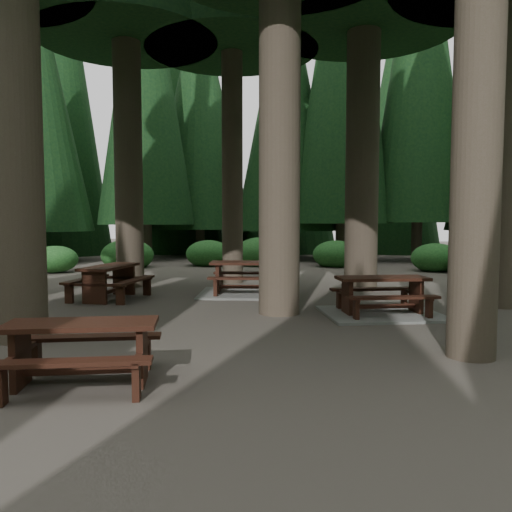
% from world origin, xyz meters
% --- Properties ---
extents(ground, '(80.00, 80.00, 0.00)m').
position_xyz_m(ground, '(0.00, 0.00, 0.00)').
color(ground, '#4C443D').
rests_on(ground, ground).
extents(picnic_table_a, '(2.79, 2.54, 0.78)m').
position_xyz_m(picnic_table_a, '(2.87, 0.46, 0.27)').
color(picnic_table_a, gray).
rests_on(picnic_table_a, ground).
extents(picnic_table_b, '(1.60, 1.96, 0.83)m').
position_xyz_m(picnic_table_b, '(-3.56, 1.16, 0.55)').
color(picnic_table_b, black).
rests_on(picnic_table_b, ground).
extents(picnic_table_c, '(2.86, 2.50, 0.86)m').
position_xyz_m(picnic_table_c, '(-0.44, 2.69, 0.30)').
color(picnic_table_c, gray).
rests_on(picnic_table_c, ground).
extents(picnic_table_e, '(2.07, 1.86, 0.74)m').
position_xyz_m(picnic_table_e, '(-0.66, -4.76, 0.49)').
color(picnic_table_e, black).
rests_on(picnic_table_e, ground).
extents(shrub_ring, '(23.86, 24.64, 1.49)m').
position_xyz_m(shrub_ring, '(0.70, 0.75, 0.40)').
color(shrub_ring, '#1C531F').
rests_on(shrub_ring, ground).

